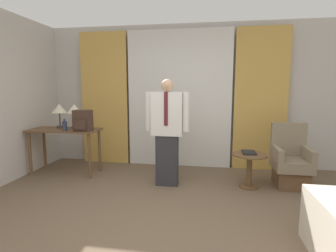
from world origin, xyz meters
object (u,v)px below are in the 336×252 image
(person, at_px, (167,129))
(book, at_px, (249,152))
(side_table, at_px, (249,165))
(table_lamp_left, at_px, (59,110))
(armchair, at_px, (290,163))
(table_lamp_right, at_px, (74,110))
(desk, at_px, (65,136))
(bottle_near_edge, at_px, (65,126))
(backpack, at_px, (83,121))

(person, bearing_deg, book, 5.06)
(side_table, bearing_deg, book, 111.88)
(table_lamp_left, relative_size, armchair, 0.45)
(table_lamp_left, bearing_deg, person, -11.00)
(person, distance_m, book, 1.29)
(person, relative_size, side_table, 3.12)
(table_lamp_right, height_order, book, table_lamp_right)
(desk, xyz_separation_m, book, (3.10, -0.17, -0.13))
(table_lamp_right, height_order, bottle_near_edge, table_lamp_right)
(desk, relative_size, side_table, 2.32)
(person, bearing_deg, table_lamp_left, 169.00)
(armchair, bearing_deg, table_lamp_right, 178.02)
(table_lamp_right, height_order, backpack, table_lamp_right)
(table_lamp_left, bearing_deg, desk, -38.08)
(table_lamp_left, bearing_deg, table_lamp_right, 0.00)
(book, bearing_deg, table_lamp_right, 174.57)
(table_lamp_right, distance_m, side_table, 3.08)
(table_lamp_right, relative_size, person, 0.26)
(armchair, relative_size, book, 3.84)
(backpack, height_order, person, person)
(table_lamp_left, xyz_separation_m, bottle_near_edge, (0.25, -0.27, -0.25))
(desk, relative_size, book, 4.85)
(person, bearing_deg, side_table, 3.75)
(book, bearing_deg, person, -174.94)
(bottle_near_edge, height_order, armchair, bottle_near_edge)
(table_lamp_left, distance_m, book, 3.31)
(book, bearing_deg, side_table, -68.12)
(table_lamp_right, height_order, armchair, table_lamp_right)
(side_table, xyz_separation_m, book, (-0.01, 0.03, 0.18))
(backpack, bearing_deg, armchair, 2.45)
(desk, xyz_separation_m, side_table, (3.11, -0.20, -0.31))
(bottle_near_edge, distance_m, backpack, 0.34)
(backpack, distance_m, armchair, 3.38)
(person, distance_m, armchair, 1.98)
(table_lamp_left, height_order, book, table_lamp_left)
(bottle_near_edge, xyz_separation_m, book, (3.00, -0.01, -0.34))
(bottle_near_edge, xyz_separation_m, backpack, (0.33, 0.00, 0.09))
(desk, height_order, table_lamp_left, table_lamp_left)
(desk, xyz_separation_m, backpack, (0.43, -0.15, 0.30))
(table_lamp_left, relative_size, table_lamp_right, 1.00)
(desk, height_order, backpack, backpack)
(armchair, bearing_deg, backpack, -177.55)
(table_lamp_right, bearing_deg, backpack, -42.82)
(person, relative_size, book, 6.54)
(desk, bearing_deg, table_lamp_left, 141.92)
(armchair, bearing_deg, table_lamp_left, 178.17)
(table_lamp_left, bearing_deg, book, -4.95)
(side_table, bearing_deg, bottle_near_edge, 179.29)
(desk, xyz_separation_m, person, (1.87, -0.28, 0.22))
(backpack, bearing_deg, table_lamp_left, 155.08)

